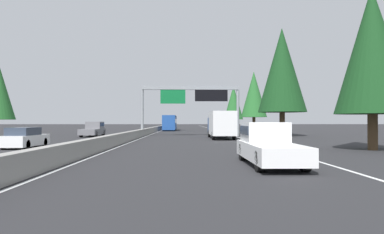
# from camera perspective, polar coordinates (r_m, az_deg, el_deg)

# --- Properties ---
(ground_plane) EXTENTS (320.00, 320.00, 0.00)m
(ground_plane) POSITION_cam_1_polar(r_m,az_deg,el_deg) (62.04, -6.00, -2.50)
(ground_plane) COLOR #262628
(median_barrier) EXTENTS (180.00, 0.56, 0.90)m
(median_barrier) POSITION_cam_1_polar(r_m,az_deg,el_deg) (81.99, -5.03, -1.76)
(median_barrier) COLOR gray
(median_barrier) RESTS_ON ground
(shoulder_stripe_right) EXTENTS (160.00, 0.16, 0.01)m
(shoulder_stripe_right) POSITION_cam_1_polar(r_m,az_deg,el_deg) (72.09, 3.85, -2.25)
(shoulder_stripe_right) COLOR silver
(shoulder_stripe_right) RESTS_ON ground
(shoulder_stripe_median) EXTENTS (160.00, 0.16, 0.01)m
(shoulder_stripe_median) POSITION_cam_1_polar(r_m,az_deg,el_deg) (71.99, -5.13, -2.25)
(shoulder_stripe_median) COLOR silver
(shoulder_stripe_median) RESTS_ON ground
(sign_gantry_overhead) EXTENTS (0.50, 12.68, 6.48)m
(sign_gantry_overhead) POSITION_cam_1_polar(r_m,az_deg,el_deg) (42.92, -0.08, 3.60)
(sign_gantry_overhead) COLOR gray
(sign_gantry_overhead) RESTS_ON ground
(pickup_mid_left) EXTENTS (5.60, 2.00, 1.86)m
(pickup_mid_left) POSITION_cam_1_polar(r_m,az_deg,el_deg) (15.19, 12.82, -4.47)
(pickup_mid_left) COLOR white
(pickup_mid_left) RESTS_ON ground
(box_truck_far_right) EXTENTS (8.50, 2.40, 2.95)m
(box_truck_far_right) POSITION_cam_1_polar(r_m,az_deg,el_deg) (36.84, 4.97, -1.20)
(box_truck_far_right) COLOR white
(box_truck_far_right) RESTS_ON ground
(bus_near_right) EXTENTS (11.50, 2.55, 3.10)m
(bus_near_right) POSITION_cam_1_polar(r_m,az_deg,el_deg) (69.73, -3.81, -0.90)
(bus_near_right) COLOR #1E4793
(bus_near_right) RESTS_ON ground
(sedan_far_center) EXTENTS (4.40, 1.80, 1.47)m
(sedan_far_center) POSITION_cam_1_polar(r_m,az_deg,el_deg) (82.50, -3.38, -1.59)
(sedan_far_center) COLOR #AD931E
(sedan_far_center) RESTS_ON ground
(oncoming_near) EXTENTS (4.40, 1.80, 1.47)m
(oncoming_near) POSITION_cam_1_polar(r_m,az_deg,el_deg) (26.97, -26.71, -3.26)
(oncoming_near) COLOR white
(oncoming_near) RESTS_ON ground
(oncoming_far) EXTENTS (5.60, 2.00, 1.86)m
(oncoming_far) POSITION_cam_1_polar(r_m,az_deg,el_deg) (43.95, -16.50, -2.01)
(oncoming_far) COLOR slate
(oncoming_far) RESTS_ON ground
(conifer_right_foreground) EXTENTS (4.80, 4.80, 10.91)m
(conifer_right_foreground) POSITION_cam_1_polar(r_m,az_deg,el_deg) (25.54, 28.45, 10.01)
(conifer_right_foreground) COLOR #4C3823
(conifer_right_foreground) RESTS_ON ground
(conifer_right_near) EXTENTS (6.22, 6.22, 14.13)m
(conifer_right_near) POSITION_cam_1_polar(r_m,az_deg,el_deg) (45.38, 15.15, 7.76)
(conifer_right_near) COLOR #4C3823
(conifer_right_near) RESTS_ON ground
(conifer_right_mid) EXTENTS (5.66, 5.66, 12.86)m
(conifer_right_mid) POSITION_cam_1_polar(r_m,az_deg,el_deg) (74.55, 10.53, 3.82)
(conifer_right_mid) COLOR #4C3823
(conifer_right_mid) RESTS_ON ground
(conifer_right_far) EXTENTS (4.78, 4.78, 10.87)m
(conifer_right_far) POSITION_cam_1_polar(r_m,az_deg,el_deg) (83.94, 7.11, 2.47)
(conifer_right_far) COLOR #4C3823
(conifer_right_far) RESTS_ON ground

